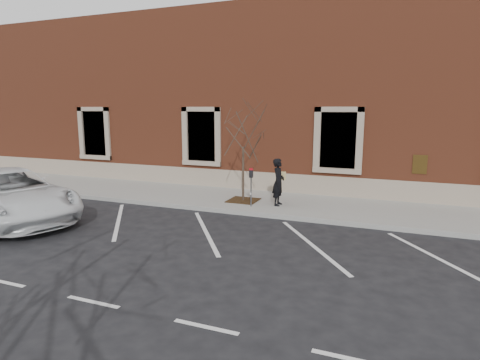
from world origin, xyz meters
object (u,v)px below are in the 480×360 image
at_px(man, 278,182).
at_px(parking_meter, 251,180).
at_px(sapling, 243,132).
at_px(white_truck, 8,195).

relative_size(man, parking_meter, 1.23).
xyz_separation_m(parking_meter, sapling, (-0.59, 0.73, 1.66)).
relative_size(parking_meter, sapling, 0.37).
bearing_deg(man, parking_meter, 120.89).
bearing_deg(parking_meter, man, 46.05).
bearing_deg(sapling, white_truck, -142.45).
xyz_separation_m(man, parking_meter, (-0.86, -0.54, 0.11)).
distance_m(man, sapling, 2.29).
relative_size(man, sapling, 0.46).
relative_size(sapling, white_truck, 0.62).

